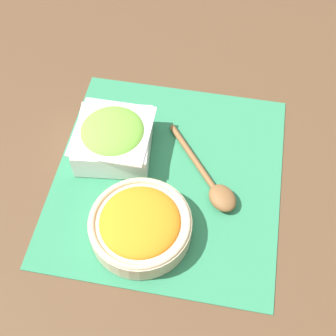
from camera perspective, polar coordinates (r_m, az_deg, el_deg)
ground_plane at (r=0.94m, az=0.00°, el=-1.14°), size 3.00×3.00×0.00m
placemat at (r=0.94m, az=0.00°, el=-1.08°), size 0.48×0.45×0.00m
carrot_bowl at (r=0.85m, az=-3.40°, el=-6.91°), size 0.19×0.19×0.06m
lettuce_bowl at (r=0.95m, az=-6.66°, el=3.74°), size 0.16×0.16×0.08m
wooden_spoon at (r=0.92m, az=5.74°, el=-2.40°), size 0.20×0.17×0.03m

